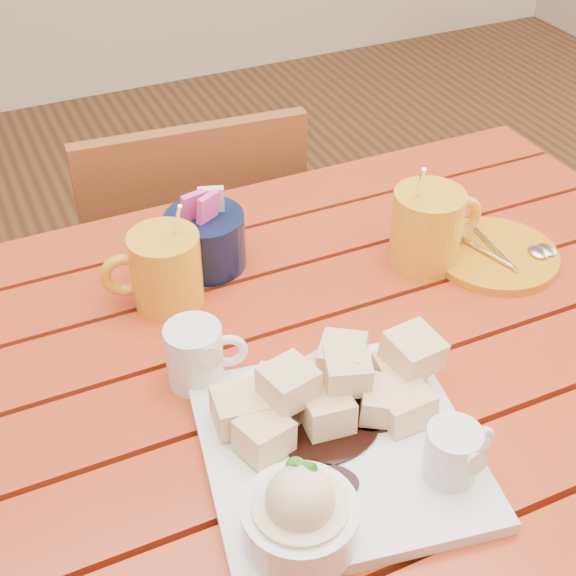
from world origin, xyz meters
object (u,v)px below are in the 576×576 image
table (295,423)px  coffee_mug_left (164,269)px  chair_far (191,275)px  dessert_plate (335,445)px  coffee_mug_right (429,226)px  orange_saucer (496,254)px

table → coffee_mug_left: size_ratio=8.00×
table → chair_far: (0.05, 0.58, -0.18)m
dessert_plate → chair_far: 0.82m
dessert_plate → coffee_mug_left: coffee_mug_left is taller
chair_far → dessert_plate: bearing=88.6°
dessert_plate → coffee_mug_left: size_ratio=2.11×
table → coffee_mug_left: 0.26m
table → chair_far: 0.62m
coffee_mug_left → chair_far: coffee_mug_left is taller
coffee_mug_right → chair_far: bearing=111.7°
coffee_mug_left → chair_far: 0.56m
orange_saucer → chair_far: chair_far is taller
dessert_plate → coffee_mug_right: 0.39m
coffee_mug_left → orange_saucer: bearing=-0.8°
table → coffee_mug_right: (0.25, 0.11, 0.16)m
coffee_mug_left → orange_saucer: (0.44, -0.10, -0.05)m
coffee_mug_right → orange_saucer: coffee_mug_right is taller
coffee_mug_right → chair_far: size_ratio=0.19×
table → coffee_mug_left: bearing=120.7°
coffee_mug_left → table: bearing=-47.3°
table → orange_saucer: (0.34, 0.07, 0.11)m
table → coffee_mug_right: bearing=24.0°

